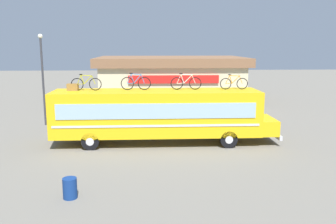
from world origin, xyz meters
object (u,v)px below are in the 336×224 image
(rooftop_bicycle_2, at_px, (136,83))
(rooftop_bicycle_3, at_px, (186,83))
(bus, at_px, (159,113))
(rooftop_bicycle_4, at_px, (234,83))
(street_lamp, at_px, (43,73))
(luggage_bag_1, at_px, (73,87))
(rooftop_bicycle_1, at_px, (86,84))
(trash_bin, at_px, (70,188))

(rooftop_bicycle_2, distance_m, rooftop_bicycle_3, 2.83)
(rooftop_bicycle_3, bearing_deg, bus, -165.74)
(rooftop_bicycle_4, relative_size, street_lamp, 0.26)
(rooftop_bicycle_4, bearing_deg, rooftop_bicycle_2, 179.84)
(luggage_bag_1, relative_size, rooftop_bicycle_3, 0.34)
(rooftop_bicycle_1, xyz_separation_m, rooftop_bicycle_4, (8.31, 0.08, -0.02))
(luggage_bag_1, bearing_deg, rooftop_bicycle_3, 0.98)
(rooftop_bicycle_2, height_order, rooftop_bicycle_3, rooftop_bicycle_2)
(rooftop_bicycle_3, bearing_deg, trash_bin, -122.97)
(rooftop_bicycle_2, height_order, rooftop_bicycle_4, rooftop_bicycle_2)
(rooftop_bicycle_4, distance_m, trash_bin, 11.31)
(rooftop_bicycle_4, height_order, trash_bin, rooftop_bicycle_4)
(rooftop_bicycle_1, distance_m, rooftop_bicycle_2, 2.75)
(rooftop_bicycle_3, height_order, street_lamp, street_lamp)
(bus, xyz_separation_m, rooftop_bicycle_1, (-4.05, 0.28, 1.65))
(rooftop_bicycle_3, xyz_separation_m, rooftop_bicycle_4, (2.74, -0.03, -0.03))
(trash_bin, bearing_deg, street_lamp, 109.13)
(rooftop_bicycle_2, xyz_separation_m, street_lamp, (-6.49, 4.75, 0.21))
(trash_bin, height_order, street_lamp, street_lamp)
(trash_bin, bearing_deg, luggage_bag_1, 99.84)
(trash_bin, bearing_deg, rooftop_bicycle_2, 74.26)
(luggage_bag_1, distance_m, street_lamp, 5.71)
(luggage_bag_1, relative_size, street_lamp, 0.09)
(street_lamp, bearing_deg, luggage_bag_1, -58.23)
(rooftop_bicycle_4, bearing_deg, rooftop_bicycle_3, 179.44)
(luggage_bag_1, bearing_deg, trash_bin, -80.16)
(rooftop_bicycle_1, bearing_deg, rooftop_bicycle_2, 1.98)
(luggage_bag_1, distance_m, rooftop_bicycle_4, 9.06)
(rooftop_bicycle_4, relative_size, trash_bin, 2.10)
(street_lamp, bearing_deg, rooftop_bicycle_3, -26.94)
(rooftop_bicycle_2, distance_m, street_lamp, 8.04)
(bus, relative_size, rooftop_bicycle_1, 7.44)
(rooftop_bicycle_1, bearing_deg, bus, -3.97)
(bus, height_order, rooftop_bicycle_1, rooftop_bicycle_1)
(rooftop_bicycle_3, xyz_separation_m, street_lamp, (-9.32, 4.74, 0.22))
(rooftop_bicycle_3, distance_m, street_lamp, 10.46)
(bus, height_order, street_lamp, street_lamp)
(bus, xyz_separation_m, rooftop_bicycle_3, (1.52, 0.39, 1.65))
(bus, distance_m, trash_bin, 8.22)
(rooftop_bicycle_4, bearing_deg, trash_bin, -135.20)
(bus, bearing_deg, rooftop_bicycle_3, 14.26)
(luggage_bag_1, relative_size, rooftop_bicycle_2, 0.35)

